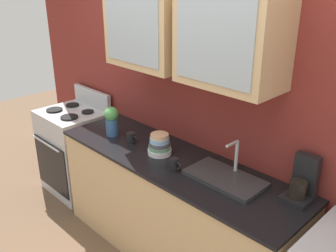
% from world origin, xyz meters
% --- Properties ---
extents(back_wall_unit, '(4.68, 0.47, 2.74)m').
position_xyz_m(back_wall_unit, '(0.00, 0.31, 1.48)').
color(back_wall_unit, maroon).
rests_on(back_wall_unit, ground_plane).
extents(counter, '(2.15, 0.63, 0.90)m').
position_xyz_m(counter, '(0.00, 0.00, 0.45)').
color(counter, tan).
rests_on(counter, ground_plane).
extents(stove_range, '(0.64, 0.61, 1.08)m').
position_xyz_m(stove_range, '(-1.46, -0.00, 0.46)').
color(stove_range, silver).
rests_on(stove_range, ground_plane).
extents(sink_faucet, '(0.54, 0.30, 0.27)m').
position_xyz_m(sink_faucet, '(0.46, 0.05, 0.92)').
color(sink_faucet, '#2D2D30').
rests_on(sink_faucet, counter).
extents(bowl_stack, '(0.19, 0.19, 0.17)m').
position_xyz_m(bowl_stack, '(-0.15, 0.00, 0.98)').
color(bowl_stack, white).
rests_on(bowl_stack, counter).
extents(vase, '(0.12, 0.12, 0.26)m').
position_xyz_m(vase, '(-0.70, -0.05, 1.04)').
color(vase, '#33598C').
rests_on(vase, counter).
extents(cup_near_sink, '(0.11, 0.07, 0.09)m').
position_xyz_m(cup_near_sink, '(0.12, -0.11, 0.95)').
color(cup_near_sink, black).
rests_on(cup_near_sink, counter).
extents(cup_near_bowls, '(0.11, 0.07, 0.09)m').
position_xyz_m(cup_near_bowls, '(-0.46, -0.03, 0.95)').
color(cup_near_bowls, black).
rests_on(cup_near_bowls, counter).
extents(coffee_maker, '(0.17, 0.20, 0.29)m').
position_xyz_m(coffee_maker, '(0.93, 0.21, 1.01)').
color(coffee_maker, black).
rests_on(coffee_maker, counter).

